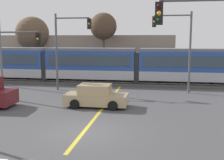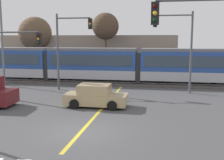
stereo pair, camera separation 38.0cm
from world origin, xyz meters
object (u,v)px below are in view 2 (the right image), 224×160
object	(u,v)px
bare_tree_west	(105,27)
bare_tree_far_west	(35,34)
traffic_light_far_left	(68,41)
sedan_crossing	(96,96)
traffic_light_mid_left	(9,50)
street_lamp_west	(4,35)
light_rail_tram	(93,63)
traffic_light_near_right	(213,47)
traffic_light_far_right	(179,40)

from	to	relation	value
bare_tree_west	bare_tree_far_west	bearing A→B (deg)	169.65
traffic_light_far_left	bare_tree_west	bearing A→B (deg)	79.38
sedan_crossing	traffic_light_mid_left	world-z (taller)	traffic_light_mid_left
street_lamp_west	traffic_light_mid_left	bearing A→B (deg)	-55.89
light_rail_tram	traffic_light_near_right	bearing A→B (deg)	-61.11
street_lamp_west	traffic_light_near_right	bearing A→B (deg)	-37.82
traffic_light_mid_left	traffic_light_far_left	xyz separation A→B (m)	(3.42, 3.88, 0.70)
sedan_crossing	traffic_light_near_right	bearing A→B (deg)	-45.22
light_rail_tram	bare_tree_far_west	world-z (taller)	bare_tree_far_west
bare_tree_west	sedan_crossing	bearing A→B (deg)	-80.93
light_rail_tram	traffic_light_mid_left	distance (m)	9.64
bare_tree_far_west	traffic_light_far_left	bearing A→B (deg)	-51.94
street_lamp_west	light_rail_tram	bearing A→B (deg)	22.03
traffic_light_far_left	traffic_light_near_right	world-z (taller)	traffic_light_far_left
traffic_light_mid_left	bare_tree_far_west	world-z (taller)	bare_tree_far_west
traffic_light_mid_left	traffic_light_near_right	world-z (taller)	traffic_light_near_right
traffic_light_far_right	bare_tree_west	size ratio (longest dim) A/B	0.90
sedan_crossing	traffic_light_far_right	bearing A→B (deg)	46.80
street_lamp_west	bare_tree_far_west	world-z (taller)	street_lamp_west
light_rail_tram	traffic_light_mid_left	size ratio (longest dim) A/B	5.04
light_rail_tram	sedan_crossing	world-z (taller)	light_rail_tram
traffic_light_far_right	light_rail_tram	bearing A→B (deg)	154.36
traffic_light_far_right	traffic_light_far_left	size ratio (longest dim) A/B	1.01
light_rail_tram	bare_tree_west	size ratio (longest dim) A/B	3.73
traffic_light_far_left	traffic_light_near_right	distance (m)	15.70
light_rail_tram	traffic_light_far_left	distance (m)	5.18
traffic_light_near_right	traffic_light_mid_left	bearing A→B (deg)	149.18
sedan_crossing	traffic_light_far_left	distance (m)	7.69
traffic_light_far_left	bare_tree_far_west	xyz separation A→B (m)	(-7.93, 10.13, 0.82)
traffic_light_far_right	traffic_light_far_left	xyz separation A→B (m)	(-9.47, -0.46, -0.07)
light_rail_tram	street_lamp_west	bearing A→B (deg)	-157.97
sedan_crossing	traffic_light_far_right	size ratio (longest dim) A/B	0.62
traffic_light_far_right	street_lamp_west	bearing A→B (deg)	177.18
bare_tree_far_west	bare_tree_west	bearing A→B (deg)	-10.35
traffic_light_mid_left	bare_tree_far_west	size ratio (longest dim) A/B	0.76
traffic_light_far_left	bare_tree_far_west	size ratio (longest dim) A/B	0.92
sedan_crossing	traffic_light_far_right	xyz separation A→B (m)	(5.67, 6.04, 3.76)
traffic_light_mid_left	traffic_light_far_left	world-z (taller)	traffic_light_far_left
traffic_light_near_right	street_lamp_west	distance (m)	21.61
sedan_crossing	street_lamp_west	bearing A→B (deg)	147.42
traffic_light_far_left	street_lamp_west	xyz separation A→B (m)	(-6.91, 1.27, 0.52)
traffic_light_far_left	sedan_crossing	bearing A→B (deg)	-55.70
light_rail_tram	traffic_light_far_right	bearing A→B (deg)	-25.64
light_rail_tram	street_lamp_west	distance (m)	9.06
light_rail_tram	traffic_light_far_left	size ratio (longest dim) A/B	4.17
sedan_crossing	traffic_light_near_right	xyz separation A→B (m)	(6.35, -6.40, 3.55)
traffic_light_far_right	traffic_light_near_right	xyz separation A→B (m)	(0.68, -12.44, -0.20)
bare_tree_west	traffic_light_far_right	bearing A→B (deg)	-45.11
traffic_light_mid_left	traffic_light_near_right	distance (m)	15.82
traffic_light_mid_left	bare_tree_far_west	distance (m)	14.79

